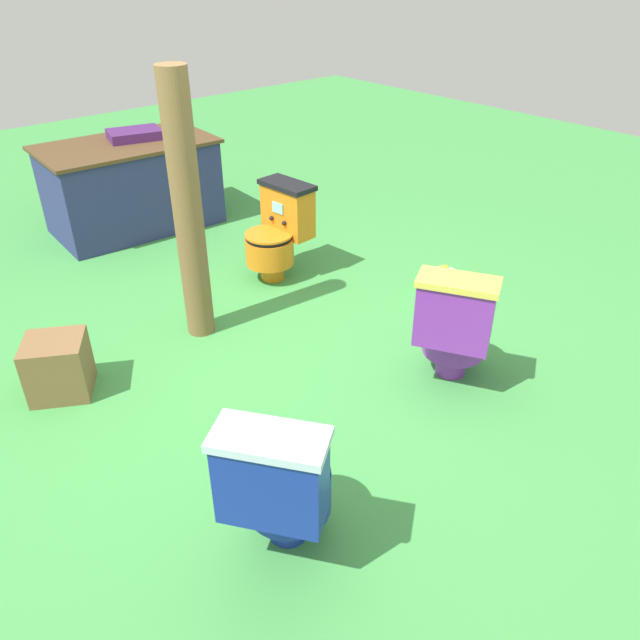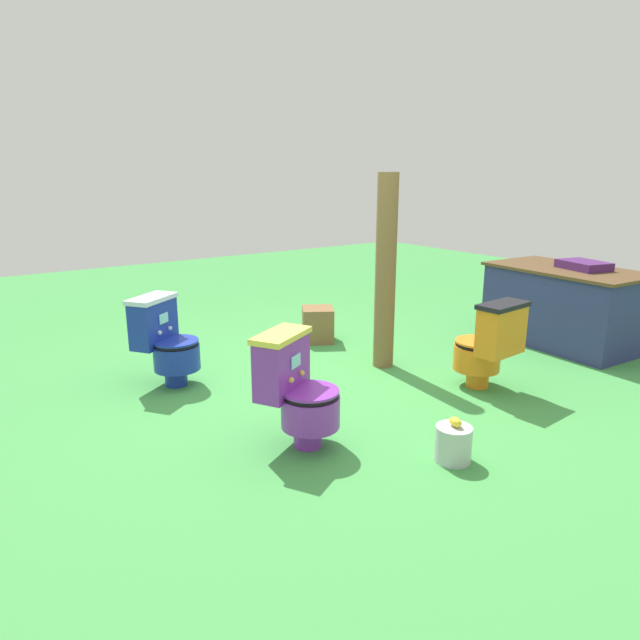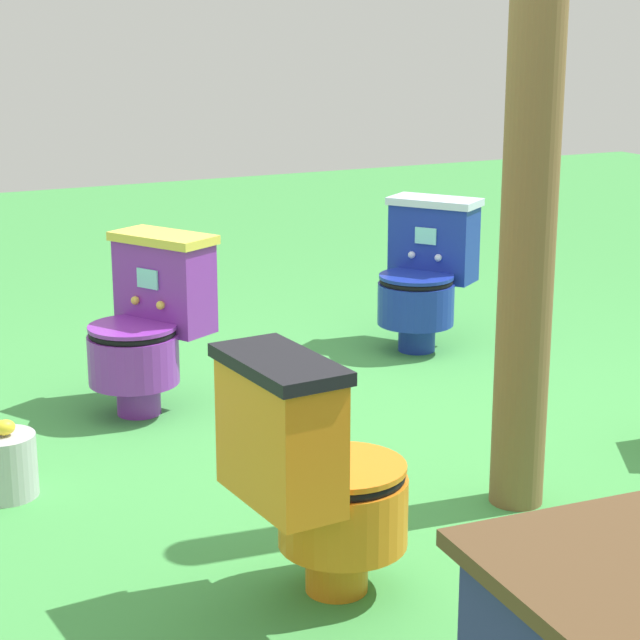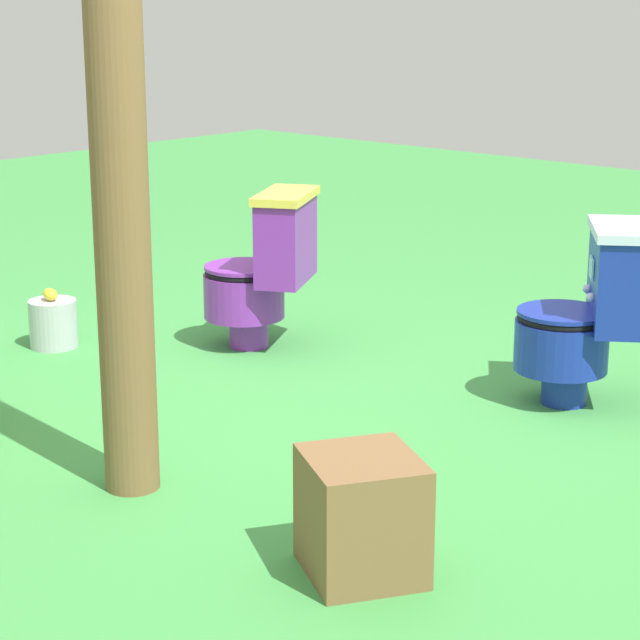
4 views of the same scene
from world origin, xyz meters
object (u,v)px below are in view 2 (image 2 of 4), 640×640
(wooden_post, at_px, (385,273))
(lemon_bucket, at_px, (453,443))
(toilet_purple, at_px, (297,389))
(small_crate, at_px, (318,324))
(vendor_table, at_px, (564,305))
(toilet_blue, at_px, (166,341))
(toilet_orange, at_px, (488,345))

(wooden_post, relative_size, lemon_bucket, 6.10)
(toilet_purple, xyz_separation_m, small_crate, (-1.78, 1.40, -0.20))
(small_crate, bearing_deg, vendor_table, 52.89)
(vendor_table, bearing_deg, small_crate, -127.11)
(toilet_blue, height_order, lemon_bucket, toilet_blue)
(toilet_blue, bearing_deg, wooden_post, 123.75)
(toilet_blue, xyz_separation_m, vendor_table, (1.20, 3.66, 0.02))
(toilet_blue, xyz_separation_m, wooden_post, (0.67, 1.74, 0.47))
(toilet_orange, bearing_deg, small_crate, 95.76)
(toilet_orange, distance_m, small_crate, 1.89)
(toilet_purple, bearing_deg, small_crate, -157.31)
(toilet_orange, distance_m, vendor_table, 1.68)
(vendor_table, xyz_separation_m, wooden_post, (-0.53, -1.93, 0.45))
(toilet_orange, xyz_separation_m, small_crate, (-1.86, -0.33, -0.20))
(toilet_purple, height_order, toilet_orange, same)
(toilet_orange, height_order, small_crate, toilet_orange)
(vendor_table, bearing_deg, wooden_post, -105.36)
(toilet_blue, relative_size, wooden_post, 0.43)
(lemon_bucket, bearing_deg, toilet_orange, 120.61)
(toilet_blue, distance_m, lemon_bucket, 2.42)
(wooden_post, distance_m, lemon_bucket, 1.89)
(toilet_purple, relative_size, vendor_table, 0.48)
(vendor_table, height_order, lemon_bucket, vendor_table)
(toilet_orange, xyz_separation_m, wooden_post, (-0.90, -0.29, 0.47))
(wooden_post, bearing_deg, lemon_bucket, -27.53)
(toilet_blue, xyz_separation_m, lemon_bucket, (2.22, 0.93, -0.25))
(small_crate, height_order, lemon_bucket, small_crate)
(toilet_orange, distance_m, wooden_post, 1.05)
(toilet_blue, height_order, vendor_table, vendor_table)
(toilet_blue, bearing_deg, toilet_orange, 107.19)
(toilet_purple, distance_m, toilet_blue, 1.52)
(toilet_orange, relative_size, toilet_blue, 1.00)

